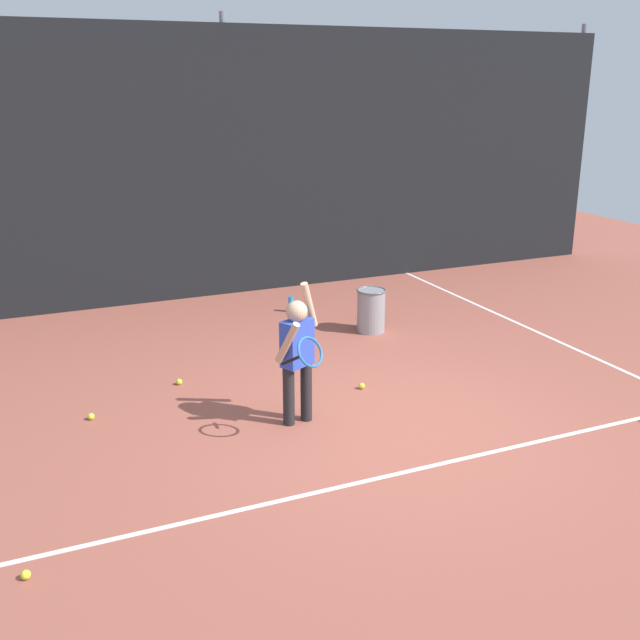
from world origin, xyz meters
TOP-DOWN VIEW (x-y plane):
  - ground_plane at (0.00, 0.00)m, footprint 20.00×20.00m
  - court_line_baseline at (0.00, -0.87)m, footprint 9.00×0.05m
  - court_line_sideline at (3.02, 1.00)m, footprint 0.05×9.00m
  - back_fence_windscreen at (0.00, 5.02)m, footprint 13.11×0.08m
  - fence_post_1 at (0.00, 5.08)m, footprint 0.09×0.09m
  - fence_post_2 at (6.40, 5.08)m, footprint 0.09×0.09m
  - tennis_player at (-0.82, 0.37)m, footprint 0.52×0.79m
  - ball_hopper at (1.06, 2.51)m, footprint 0.38×0.38m
  - water_bottle at (0.43, 3.73)m, footprint 0.07×0.07m
  - tennis_ball_0 at (0.10, 0.86)m, footprint 0.07×0.07m
  - tennis_ball_3 at (-1.64, 1.75)m, footprint 0.07×0.07m
  - tennis_ball_5 at (-3.35, -1.10)m, footprint 0.07×0.07m
  - tennis_ball_6 at (-2.62, 1.23)m, footprint 0.07×0.07m

SIDE VIEW (x-z plane):
  - ground_plane at x=0.00m, z-range 0.00..0.00m
  - court_line_baseline at x=0.00m, z-range 0.00..0.00m
  - court_line_sideline at x=3.02m, z-range 0.00..0.00m
  - tennis_ball_0 at x=0.10m, z-range 0.00..0.07m
  - tennis_ball_3 at x=-1.64m, z-range 0.00..0.07m
  - tennis_ball_5 at x=-3.35m, z-range 0.00..0.07m
  - tennis_ball_6 at x=-2.62m, z-range 0.00..0.07m
  - water_bottle at x=0.43m, z-range 0.00..0.22m
  - ball_hopper at x=1.06m, z-range 0.01..0.57m
  - tennis_player at x=-0.82m, z-range 0.05..1.40m
  - back_fence_windscreen at x=0.00m, z-range 0.00..3.86m
  - fence_post_1 at x=0.00m, z-range 0.00..4.01m
  - fence_post_2 at x=6.40m, z-range 0.00..4.01m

